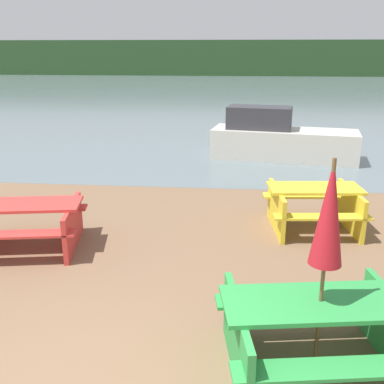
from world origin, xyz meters
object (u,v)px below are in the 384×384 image
object	(u,v)px
picnic_table_yellow	(314,204)
boat	(279,139)
umbrella_crimson	(329,215)
picnic_table_green	(318,328)
picnic_table_red	(24,221)

from	to	relation	value
picnic_table_yellow	boat	world-z (taller)	boat
umbrella_crimson	boat	size ratio (longest dim) A/B	0.51
picnic_table_green	picnic_table_yellow	xyz separation A→B (m)	(0.55, 3.69, -0.01)
picnic_table_yellow	boat	distance (m)	5.34
picnic_table_red	picnic_table_yellow	xyz separation A→B (m)	(4.62, 1.22, 0.00)
picnic_table_red	boat	distance (m)	7.96
picnic_table_green	boat	world-z (taller)	boat
picnic_table_yellow	umbrella_crimson	distance (m)	3.91
picnic_table_yellow	umbrella_crimson	xyz separation A→B (m)	(-0.55, -3.69, 1.17)
picnic_table_red	boat	xyz separation A→B (m)	(4.51, 6.56, 0.10)
picnic_table_green	picnic_table_red	distance (m)	4.76
picnic_table_yellow	boat	xyz separation A→B (m)	(-0.11, 5.33, 0.10)
picnic_table_red	boat	world-z (taller)	boat
picnic_table_red	umbrella_crimson	xyz separation A→B (m)	(4.07, -2.47, 1.17)
picnic_table_green	boat	size ratio (longest dim) A/B	0.48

